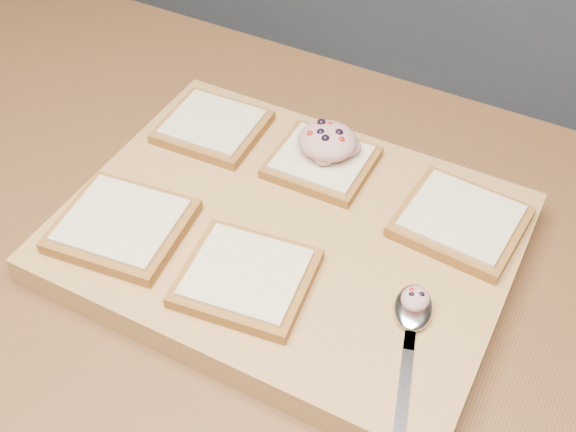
% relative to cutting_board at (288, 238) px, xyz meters
% --- Properties ---
extents(cutting_board, '(0.46, 0.35, 0.04)m').
position_rel_cutting_board_xyz_m(cutting_board, '(0.00, 0.00, 0.00)').
color(cutting_board, tan).
rests_on(cutting_board, island_counter).
extents(bread_far_left, '(0.12, 0.11, 0.02)m').
position_rel_cutting_board_xyz_m(bread_far_left, '(-0.15, 0.10, 0.03)').
color(bread_far_left, '#945E26').
rests_on(bread_far_left, cutting_board).
extents(bread_far_center, '(0.11, 0.10, 0.02)m').
position_rel_cutting_board_xyz_m(bread_far_center, '(-0.01, 0.10, 0.03)').
color(bread_far_center, '#945E26').
rests_on(bread_far_center, cutting_board).
extents(bread_far_right, '(0.13, 0.12, 0.02)m').
position_rel_cutting_board_xyz_m(bread_far_right, '(0.16, 0.08, 0.03)').
color(bread_far_right, '#945E26').
rests_on(bread_far_right, cutting_board).
extents(bread_near_left, '(0.14, 0.13, 0.02)m').
position_rel_cutting_board_xyz_m(bread_near_left, '(-0.15, -0.09, 0.03)').
color(bread_near_left, '#945E26').
rests_on(bread_near_left, cutting_board).
extents(bread_near_center, '(0.13, 0.13, 0.02)m').
position_rel_cutting_board_xyz_m(bread_near_center, '(-0.00, -0.09, 0.03)').
color(bread_near_center, '#945E26').
rests_on(bread_near_center, cutting_board).
extents(tuna_salad_dollop, '(0.07, 0.06, 0.03)m').
position_rel_cutting_board_xyz_m(tuna_salad_dollop, '(-0.01, 0.11, 0.05)').
color(tuna_salad_dollop, tan).
rests_on(tuna_salad_dollop, bread_far_center).
extents(spoon, '(0.07, 0.18, 0.01)m').
position_rel_cutting_board_xyz_m(spoon, '(0.16, -0.06, 0.02)').
color(spoon, silver).
rests_on(spoon, cutting_board).
extents(spoon_salad, '(0.03, 0.03, 0.02)m').
position_rel_cutting_board_xyz_m(spoon_salad, '(0.15, -0.04, 0.04)').
color(spoon_salad, tan).
rests_on(spoon_salad, spoon).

